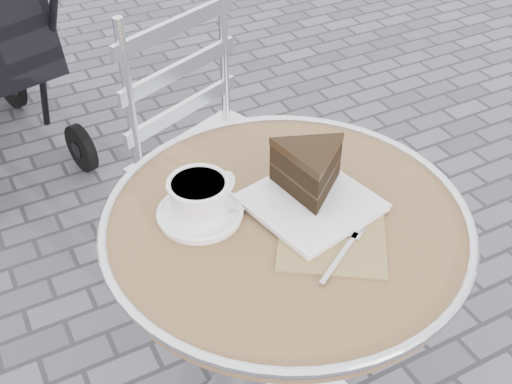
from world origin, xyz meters
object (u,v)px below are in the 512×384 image
cappuccino_set (200,201)px  bistro_chair (203,126)px  cafe_table (284,277)px  cake_plate_set (311,177)px

cappuccino_set → bistro_chair: 0.59m
cappuccino_set → cafe_table: bearing=-44.6°
cafe_table → cake_plate_set: cake_plate_set is taller
cappuccino_set → cake_plate_set: cake_plate_set is taller
cappuccino_set → bistro_chair: bearing=51.7°
cake_plate_set → cappuccino_set: bearing=154.1°
cafe_table → cappuccino_set: bearing=149.9°
cafe_table → cappuccino_set: size_ratio=3.95×
cake_plate_set → bistro_chair: 0.60m
cafe_table → bistro_chair: 0.60m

